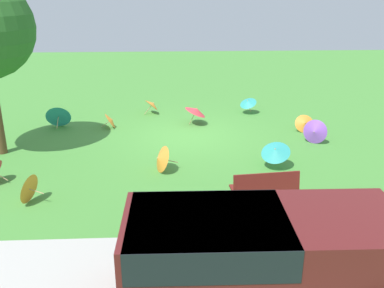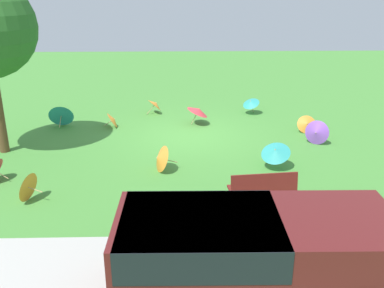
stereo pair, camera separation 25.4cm
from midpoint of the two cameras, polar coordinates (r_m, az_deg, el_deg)
The scene contains 13 objects.
ground at distance 15.14m, azimuth -1.22°, elevation 1.09°, with size 40.00×40.00×0.00m, color #478C38.
van_dark at distance 7.38m, azimuth 7.10°, elevation -13.74°, with size 4.63×2.18×1.53m.
park_bench at distance 10.43m, azimuth 8.91°, elevation -5.78°, with size 1.64×0.64×0.90m.
parasol_teal_0 at distance 17.77m, azimuth 7.02°, elevation 5.53°, with size 0.95×0.95×0.71m.
parasol_orange_0 at distance 12.20m, azimuth -4.86°, elevation -1.96°, with size 0.84×0.87×0.78m.
parasol_teal_1 at distance 16.74m, azimuth -17.70°, elevation 3.62°, with size 0.96×0.95×0.90m.
parasol_purple_0 at distance 14.84m, azimuth 15.48°, elevation 1.57°, with size 0.84×0.86×0.81m.
parasol_red_2 at distance 16.22m, azimuth 0.09°, elevation 4.47°, with size 0.82×0.83×0.80m.
parasol_orange_1 at distance 16.23m, azimuth -11.12°, elevation 3.12°, with size 0.63×0.69×0.58m.
parasol_orange_2 at distance 11.28m, azimuth -21.67°, elevation -5.47°, with size 0.67×0.79×0.75m.
parasol_orange_3 at distance 17.75m, azimuth -5.68°, elevation 5.27°, with size 0.81×0.86×0.68m.
parasol_orange_4 at distance 15.96m, azimuth 14.28°, elevation 2.68°, with size 0.70×0.65×0.64m.
parasol_teal_2 at distance 12.57m, azimuth 10.44°, elevation -0.90°, with size 1.13×1.12×0.80m.
Camera 1 is at (0.50, 14.27, 5.05)m, focal length 40.22 mm.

